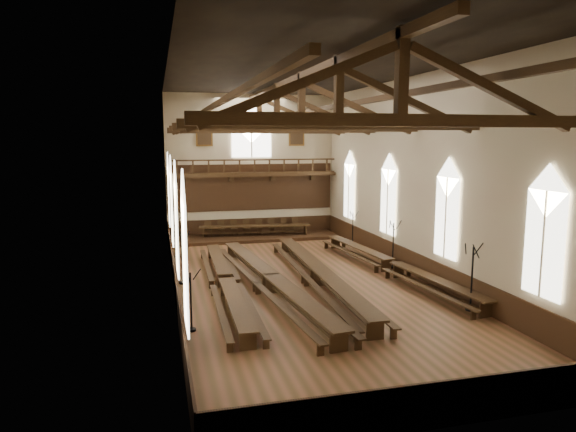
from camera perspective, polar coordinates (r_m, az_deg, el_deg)
name	(u,v)px	position (r m, az deg, el deg)	size (l,w,h in m)	color
ground	(301,283)	(25.04, 1.43, -7.40)	(26.00, 26.00, 0.00)	brown
room_walls	(301,148)	(24.07, 1.49, 7.55)	(26.00, 26.00, 26.00)	#C2B992
wainscot_band	(301,270)	(24.88, 1.44, -6.07)	(12.00, 26.00, 1.20)	#382010
side_windows	(301,206)	(24.27, 1.47, 1.12)	(11.85, 19.80, 4.50)	white
end_window	(251,134)	(36.65, -4.08, 9.08)	(2.80, 0.12, 3.80)	white
minstrels_gallery	(253,181)	(36.54, -3.96, 3.88)	(11.80, 1.24, 3.70)	#3D2913
portraits	(251,136)	(36.65, -4.08, 8.89)	(7.75, 0.09, 1.45)	brown
roof_trusses	(301,110)	(24.10, 1.51, 11.72)	(11.70, 25.70, 2.80)	#3D2913
refectory_row_a	(226,280)	(23.68, -6.92, -7.07)	(1.64, 14.22, 0.73)	#3D2913
refectory_row_b	(270,279)	(23.48, -1.98, -6.98)	(2.39, 15.17, 0.82)	#3D2913
refectory_row_c	(319,272)	(24.69, 3.45, -6.23)	(1.86, 14.96, 0.80)	#3D2913
refectory_row_d	(392,264)	(26.86, 11.48, -5.27)	(2.17, 14.43, 0.74)	#3D2913
dais	(255,237)	(35.81, -3.68, -2.36)	(11.40, 3.16, 0.21)	#382010
high_table	(255,227)	(35.68, -3.69, -1.23)	(7.75, 1.62, 0.72)	#3D2913
high_chairs	(253,226)	(36.42, -3.91, -1.11)	(6.77, 0.48, 1.02)	#3D2913
candelabrum_left_near	(191,312)	(19.12, -10.71, -10.48)	(0.67, 0.69, 2.30)	black
candelabrum_left_mid	(182,268)	(25.16, -11.66, -5.66)	(0.78, 0.73, 2.57)	black
candelabrum_left_far	(177,243)	(30.82, -12.19, -3.00)	(0.76, 0.80, 2.65)	black
candelabrum_right_near	(471,290)	(22.15, 19.69, -7.78)	(0.82, 0.83, 2.78)	black
candelabrum_right_mid	(393,254)	(28.14, 11.57, -4.12)	(0.75, 0.78, 2.60)	black
candelabrum_right_far	(353,235)	(33.40, 7.19, -2.16)	(0.65, 0.71, 2.31)	black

